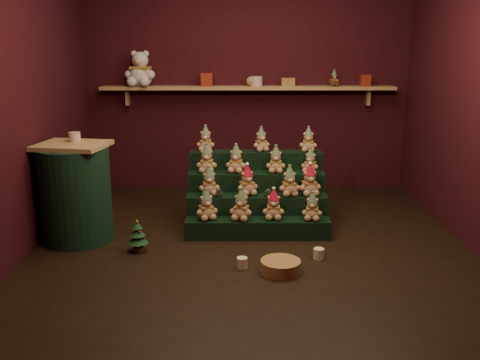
{
  "coord_description": "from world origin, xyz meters",
  "views": [
    {
      "loc": [
        -0.12,
        -4.77,
        1.83
      ],
      "look_at": [
        -0.1,
        0.25,
        0.54
      ],
      "focal_mm": 40.0,
      "sensor_mm": 36.0,
      "label": 1
    }
  ],
  "objects_px": {
    "snow_globe_b": "(268,193)",
    "side_table": "(76,193)",
    "mug_left": "(242,263)",
    "mug_right": "(319,254)",
    "white_bear": "(140,64)",
    "riser_tier_front": "(258,228)",
    "wicker_basket": "(281,266)",
    "brown_bear": "(334,78)",
    "mini_christmas_tree": "(138,236)",
    "snow_globe_a": "(219,193)",
    "snow_globe_c": "(295,193)"
  },
  "relations": [
    {
      "from": "mug_right",
      "to": "wicker_basket",
      "type": "height_order",
      "value": "wicker_basket"
    },
    {
      "from": "snow_globe_b",
      "to": "mini_christmas_tree",
      "type": "distance_m",
      "value": 1.33
    },
    {
      "from": "mini_christmas_tree",
      "to": "wicker_basket",
      "type": "relative_size",
      "value": 0.94
    },
    {
      "from": "wicker_basket",
      "to": "mug_right",
      "type": "bearing_deg",
      "value": 38.56
    },
    {
      "from": "mug_left",
      "to": "mini_christmas_tree",
      "type": "bearing_deg",
      "value": 158.61
    },
    {
      "from": "snow_globe_a",
      "to": "side_table",
      "type": "bearing_deg",
      "value": -170.64
    },
    {
      "from": "wicker_basket",
      "to": "brown_bear",
      "type": "xyz_separation_m",
      "value": [
        0.82,
        2.53,
        1.36
      ]
    },
    {
      "from": "side_table",
      "to": "mug_left",
      "type": "bearing_deg",
      "value": -13.8
    },
    {
      "from": "snow_globe_a",
      "to": "mug_right",
      "type": "bearing_deg",
      "value": -38.31
    },
    {
      "from": "snow_globe_a",
      "to": "brown_bear",
      "type": "bearing_deg",
      "value": 48.71
    },
    {
      "from": "snow_globe_a",
      "to": "mug_left",
      "type": "bearing_deg",
      "value": -76.23
    },
    {
      "from": "snow_globe_b",
      "to": "side_table",
      "type": "height_order",
      "value": "side_table"
    },
    {
      "from": "snow_globe_b",
      "to": "brown_bear",
      "type": "relative_size",
      "value": 0.43
    },
    {
      "from": "riser_tier_front",
      "to": "mug_left",
      "type": "xyz_separation_m",
      "value": [
        -0.16,
        -0.74,
        -0.04
      ]
    },
    {
      "from": "riser_tier_front",
      "to": "snow_globe_c",
      "type": "height_order",
      "value": "snow_globe_c"
    },
    {
      "from": "snow_globe_b",
      "to": "mug_right",
      "type": "distance_m",
      "value": 0.89
    },
    {
      "from": "side_table",
      "to": "snow_globe_a",
      "type": "bearing_deg",
      "value": 18.96
    },
    {
      "from": "snow_globe_a",
      "to": "brown_bear",
      "type": "relative_size",
      "value": 0.47
    },
    {
      "from": "riser_tier_front",
      "to": "brown_bear",
      "type": "relative_size",
      "value": 7.25
    },
    {
      "from": "brown_bear",
      "to": "side_table",
      "type": "bearing_deg",
      "value": -156.64
    },
    {
      "from": "white_bear",
      "to": "snow_globe_b",
      "type": "bearing_deg",
      "value": -36.42
    },
    {
      "from": "mini_christmas_tree",
      "to": "brown_bear",
      "type": "bearing_deg",
      "value": 45.0
    },
    {
      "from": "snow_globe_c",
      "to": "wicker_basket",
      "type": "relative_size",
      "value": 0.23
    },
    {
      "from": "snow_globe_a",
      "to": "white_bear",
      "type": "bearing_deg",
      "value": 122.87
    },
    {
      "from": "riser_tier_front",
      "to": "wicker_basket",
      "type": "bearing_deg",
      "value": -79.04
    },
    {
      "from": "side_table",
      "to": "mug_right",
      "type": "relative_size",
      "value": 9.91
    },
    {
      "from": "snow_globe_b",
      "to": "white_bear",
      "type": "relative_size",
      "value": 0.16
    },
    {
      "from": "side_table",
      "to": "white_bear",
      "type": "height_order",
      "value": "white_bear"
    },
    {
      "from": "side_table",
      "to": "wicker_basket",
      "type": "distance_m",
      "value": 2.07
    },
    {
      "from": "wicker_basket",
      "to": "white_bear",
      "type": "distance_m",
      "value": 3.33
    },
    {
      "from": "white_bear",
      "to": "brown_bear",
      "type": "bearing_deg",
      "value": 9.82
    },
    {
      "from": "snow_globe_a",
      "to": "mug_right",
      "type": "height_order",
      "value": "snow_globe_a"
    },
    {
      "from": "snow_globe_a",
      "to": "white_bear",
      "type": "distance_m",
      "value": 2.19
    },
    {
      "from": "snow_globe_b",
      "to": "brown_bear",
      "type": "distance_m",
      "value": 2.04
    },
    {
      "from": "mug_right",
      "to": "white_bear",
      "type": "height_order",
      "value": "white_bear"
    },
    {
      "from": "snow_globe_a",
      "to": "brown_bear",
      "type": "distance_m",
      "value": 2.29
    },
    {
      "from": "riser_tier_front",
      "to": "mini_christmas_tree",
      "type": "relative_size",
      "value": 4.49
    },
    {
      "from": "side_table",
      "to": "mug_right",
      "type": "xyz_separation_m",
      "value": [
        2.24,
        -0.48,
        -0.42
      ]
    },
    {
      "from": "riser_tier_front",
      "to": "white_bear",
      "type": "bearing_deg",
      "value": 128.86
    },
    {
      "from": "riser_tier_front",
      "to": "snow_globe_b",
      "type": "bearing_deg",
      "value": 56.69
    },
    {
      "from": "mug_left",
      "to": "mug_right",
      "type": "height_order",
      "value": "mug_right"
    },
    {
      "from": "mini_christmas_tree",
      "to": "wicker_basket",
      "type": "xyz_separation_m",
      "value": [
        1.25,
        -0.46,
        -0.1
      ]
    },
    {
      "from": "riser_tier_front",
      "to": "snow_globe_b",
      "type": "relative_size",
      "value": 16.86
    },
    {
      "from": "wicker_basket",
      "to": "white_bear",
      "type": "bearing_deg",
      "value": 121.2
    },
    {
      "from": "snow_globe_c",
      "to": "white_bear",
      "type": "height_order",
      "value": "white_bear"
    },
    {
      "from": "white_bear",
      "to": "brown_bear",
      "type": "height_order",
      "value": "white_bear"
    },
    {
      "from": "white_bear",
      "to": "riser_tier_front",
      "type": "bearing_deg",
      "value": -41.31
    },
    {
      "from": "snow_globe_a",
      "to": "snow_globe_c",
      "type": "xyz_separation_m",
      "value": [
        0.74,
        0.0,
        -0.01
      ]
    },
    {
      "from": "riser_tier_front",
      "to": "wicker_basket",
      "type": "relative_size",
      "value": 4.22
    },
    {
      "from": "riser_tier_front",
      "to": "side_table",
      "type": "distance_m",
      "value": 1.76
    }
  ]
}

